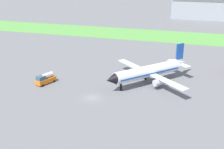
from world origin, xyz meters
TOP-DOWN VIEW (x-y plane):
  - ground_plane at (0.00, 0.00)m, footprint 600.00×600.00m
  - grass_taxiway_strip at (0.00, 82.85)m, footprint 360.00×28.00m
  - airplane_midfield_jet at (12.84, 15.20)m, footprint 25.06×25.72m
  - fuel_truck_near_gate at (-17.62, 5.52)m, footprint 4.52×6.93m

SIDE VIEW (x-z plane):
  - ground_plane at x=0.00m, z-range 0.00..0.00m
  - grass_taxiway_strip at x=0.00m, z-range 0.00..0.08m
  - fuel_truck_near_gate at x=-17.62m, z-range -0.06..3.23m
  - airplane_midfield_jet at x=12.84m, z-range -1.54..9.49m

